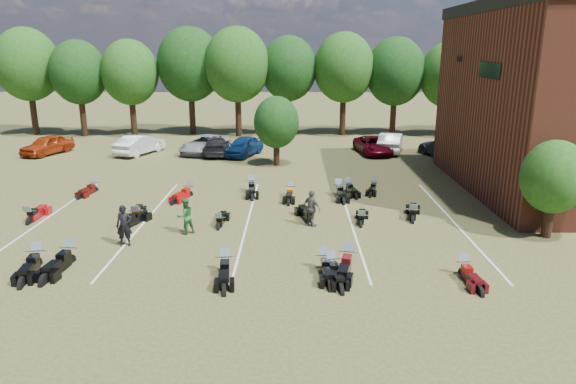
{
  "coord_description": "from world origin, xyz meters",
  "views": [
    {
      "loc": [
        -0.78,
        -20.65,
        8.1
      ],
      "look_at": [
        -1.05,
        4.0,
        1.2
      ],
      "focal_mm": 32.0,
      "sensor_mm": 36.0,
      "label": 1
    }
  ],
  "objects_px": {
    "person_black": "(124,226)",
    "motorcycle_0": "(70,264)",
    "car_4": "(243,146)",
    "person_green": "(185,216)",
    "motorcycle_3": "(324,270)",
    "person_grey": "(312,208)",
    "motorcycle_14": "(95,192)",
    "car_0": "(47,145)",
    "motorcycle_7": "(30,223)"
  },
  "relations": [
    {
      "from": "car_0",
      "to": "person_grey",
      "type": "distance_m",
      "value": 26.52
    },
    {
      "from": "person_grey",
      "to": "motorcycle_14",
      "type": "bearing_deg",
      "value": 18.7
    },
    {
      "from": "motorcycle_14",
      "to": "motorcycle_3",
      "type": "bearing_deg",
      "value": -29.48
    },
    {
      "from": "car_0",
      "to": "motorcycle_3",
      "type": "distance_m",
      "value": 30.19
    },
    {
      "from": "person_black",
      "to": "person_green",
      "type": "bearing_deg",
      "value": 26.5
    },
    {
      "from": "motorcycle_7",
      "to": "person_green",
      "type": "bearing_deg",
      "value": 169.92
    },
    {
      "from": "car_4",
      "to": "person_black",
      "type": "relative_size",
      "value": 2.49
    },
    {
      "from": "motorcycle_0",
      "to": "motorcycle_7",
      "type": "distance_m",
      "value": 6.16
    },
    {
      "from": "person_green",
      "to": "person_black",
      "type": "bearing_deg",
      "value": -3.26
    },
    {
      "from": "car_0",
      "to": "motorcycle_7",
      "type": "bearing_deg",
      "value": -46.55
    },
    {
      "from": "car_0",
      "to": "person_grey",
      "type": "xyz_separation_m",
      "value": [
        20.4,
        -16.96,
        0.13
      ]
    },
    {
      "from": "car_4",
      "to": "motorcycle_0",
      "type": "xyz_separation_m",
      "value": [
        -4.8,
        -21.06,
        -0.76
      ]
    },
    {
      "from": "person_green",
      "to": "motorcycle_14",
      "type": "distance_m",
      "value": 9.77
    },
    {
      "from": "motorcycle_3",
      "to": "motorcycle_7",
      "type": "height_order",
      "value": "motorcycle_7"
    },
    {
      "from": "person_green",
      "to": "car_4",
      "type": "bearing_deg",
      "value": -130.05
    },
    {
      "from": "person_grey",
      "to": "motorcycle_0",
      "type": "relative_size",
      "value": 0.71
    },
    {
      "from": "car_4",
      "to": "motorcycle_3",
      "type": "distance_m",
      "value": 22.17
    },
    {
      "from": "car_4",
      "to": "motorcycle_14",
      "type": "xyz_separation_m",
      "value": [
        -7.74,
        -10.65,
        -0.76
      ]
    },
    {
      "from": "person_grey",
      "to": "motorcycle_7",
      "type": "xyz_separation_m",
      "value": [
        -13.53,
        0.25,
        -0.89
      ]
    },
    {
      "from": "motorcycle_14",
      "to": "motorcycle_7",
      "type": "bearing_deg",
      "value": -89.1
    },
    {
      "from": "person_green",
      "to": "motorcycle_3",
      "type": "distance_m",
      "value": 7.26
    },
    {
      "from": "motorcycle_7",
      "to": "motorcycle_14",
      "type": "height_order",
      "value": "motorcycle_7"
    },
    {
      "from": "person_black",
      "to": "motorcycle_0",
      "type": "relative_size",
      "value": 0.72
    },
    {
      "from": "person_black",
      "to": "motorcycle_3",
      "type": "distance_m",
      "value": 8.71
    },
    {
      "from": "car_0",
      "to": "motorcycle_0",
      "type": "bearing_deg",
      "value": -42.16
    },
    {
      "from": "car_0",
      "to": "motorcycle_7",
      "type": "xyz_separation_m",
      "value": [
        6.87,
        -16.71,
        -0.76
      ]
    },
    {
      "from": "person_black",
      "to": "motorcycle_0",
      "type": "bearing_deg",
      "value": -136.69
    },
    {
      "from": "person_grey",
      "to": "motorcycle_3",
      "type": "bearing_deg",
      "value": 137.5
    },
    {
      "from": "car_4",
      "to": "motorcycle_3",
      "type": "xyz_separation_m",
      "value": [
        5.1,
        -21.56,
        -0.76
      ]
    },
    {
      "from": "person_black",
      "to": "person_grey",
      "type": "distance_m",
      "value": 8.42
    },
    {
      "from": "person_grey",
      "to": "motorcycle_0",
      "type": "distance_m",
      "value": 10.63
    },
    {
      "from": "car_4",
      "to": "motorcycle_3",
      "type": "relative_size",
      "value": 2.0
    },
    {
      "from": "car_4",
      "to": "person_green",
      "type": "distance_m",
      "value": 17.64
    },
    {
      "from": "person_grey",
      "to": "motorcycle_14",
      "type": "xyz_separation_m",
      "value": [
        -12.53,
        5.92,
        -0.89
      ]
    },
    {
      "from": "car_0",
      "to": "motorcycle_14",
      "type": "relative_size",
      "value": 2.15
    },
    {
      "from": "motorcycle_3",
      "to": "motorcycle_14",
      "type": "relative_size",
      "value": 1.07
    },
    {
      "from": "person_black",
      "to": "person_green",
      "type": "xyz_separation_m",
      "value": [
        2.28,
        1.52,
        -0.06
      ]
    },
    {
      "from": "car_0",
      "to": "motorcycle_14",
      "type": "bearing_deg",
      "value": -33.41
    },
    {
      "from": "person_black",
      "to": "motorcycle_3",
      "type": "bearing_deg",
      "value": -23.48
    },
    {
      "from": "car_0",
      "to": "motorcycle_14",
      "type": "distance_m",
      "value": 13.58
    },
    {
      "from": "car_0",
      "to": "person_grey",
      "type": "height_order",
      "value": "person_grey"
    },
    {
      "from": "motorcycle_7",
      "to": "car_0",
      "type": "bearing_deg",
      "value": -68.27
    },
    {
      "from": "car_4",
      "to": "person_green",
      "type": "xyz_separation_m",
      "value": [
        -0.94,
        -17.62,
        0.07
      ]
    },
    {
      "from": "car_4",
      "to": "motorcycle_0",
      "type": "distance_m",
      "value": 21.61
    },
    {
      "from": "person_green",
      "to": "motorcycle_0",
      "type": "relative_size",
      "value": 0.67
    },
    {
      "from": "motorcycle_3",
      "to": "motorcycle_7",
      "type": "distance_m",
      "value": 14.8
    },
    {
      "from": "person_black",
      "to": "motorcycle_7",
      "type": "xyz_separation_m",
      "value": [
        -5.52,
        2.82,
        -0.89
      ]
    },
    {
      "from": "car_4",
      "to": "motorcycle_14",
      "type": "bearing_deg",
      "value": -104.6
    },
    {
      "from": "person_green",
      "to": "motorcycle_3",
      "type": "height_order",
      "value": "person_green"
    },
    {
      "from": "car_0",
      "to": "person_black",
      "type": "relative_size",
      "value": 2.5
    }
  ]
}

